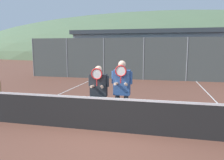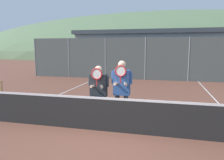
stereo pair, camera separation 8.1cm
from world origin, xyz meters
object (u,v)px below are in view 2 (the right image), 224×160
(player_leftmost, at_px, (99,90))
(player_center_left, at_px, (122,87))
(car_left_of_center, at_px, (160,65))
(car_far_left, at_px, (96,64))

(player_leftmost, relative_size, player_center_left, 0.92)
(player_leftmost, distance_m, car_left_of_center, 11.77)
(player_center_left, relative_size, car_far_left, 0.41)
(player_center_left, bearing_deg, player_leftmost, -178.35)
(player_center_left, xyz_separation_m, car_left_of_center, (0.73, 11.66, -0.23))
(car_far_left, bearing_deg, player_center_left, -68.61)
(player_center_left, xyz_separation_m, car_far_left, (-4.44, 11.33, -0.25))
(car_far_left, bearing_deg, player_leftmost, -71.69)
(player_leftmost, distance_m, car_far_left, 11.96)
(car_left_of_center, bearing_deg, player_center_left, -93.57)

